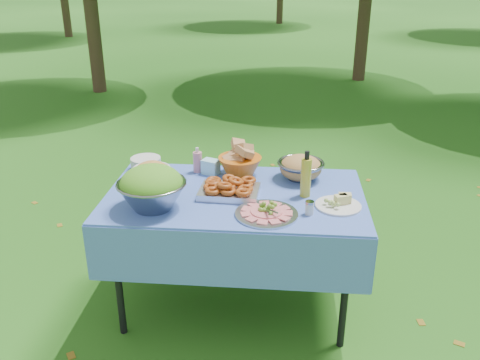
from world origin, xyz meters
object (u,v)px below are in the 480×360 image
object	(u,v)px
plate_stack	(146,163)
oil_bottle	(306,174)
salad_bowl	(152,188)
charcuterie_platter	(267,208)
bread_bowl	(240,161)
picnic_table	(235,252)
pasta_bowl_steel	(301,167)

from	to	relation	value
plate_stack	oil_bottle	xyz separation A→B (m)	(1.00, -0.32, 0.09)
salad_bowl	oil_bottle	size ratio (longest dim) A/B	1.36
charcuterie_platter	salad_bowl	bearing A→B (deg)	177.32
salad_bowl	bread_bowl	size ratio (longest dim) A/B	1.36
salad_bowl	oil_bottle	distance (m)	0.85
plate_stack	charcuterie_platter	world-z (taller)	plate_stack
picnic_table	charcuterie_platter	bearing A→B (deg)	-52.35
plate_stack	charcuterie_platter	size ratio (longest dim) A/B	0.57
pasta_bowl_steel	oil_bottle	distance (m)	0.26
oil_bottle	charcuterie_platter	bearing A→B (deg)	-129.05
bread_bowl	oil_bottle	world-z (taller)	oil_bottle
plate_stack	pasta_bowl_steel	world-z (taller)	pasta_bowl_steel
salad_bowl	charcuterie_platter	bearing A→B (deg)	-2.68
salad_bowl	charcuterie_platter	world-z (taller)	salad_bowl
salad_bowl	oil_bottle	xyz separation A→B (m)	(0.82, 0.23, 0.01)
picnic_table	bread_bowl	size ratio (longest dim) A/B	5.46
salad_bowl	bread_bowl	bearing A→B (deg)	49.81
salad_bowl	bread_bowl	xyz separation A→B (m)	(0.42, 0.50, -0.03)
picnic_table	pasta_bowl_steel	size ratio (longest dim) A/B	5.26
pasta_bowl_steel	charcuterie_platter	xyz separation A→B (m)	(-0.19, -0.50, -0.04)
salad_bowl	picnic_table	bearing A→B (deg)	27.26
plate_stack	oil_bottle	distance (m)	1.05
bread_bowl	pasta_bowl_steel	bearing A→B (deg)	-4.09
picnic_table	pasta_bowl_steel	distance (m)	0.64
pasta_bowl_steel	oil_bottle	xyz separation A→B (m)	(0.02, -0.25, 0.06)
charcuterie_platter	bread_bowl	bearing A→B (deg)	109.32
pasta_bowl_steel	oil_bottle	size ratio (longest dim) A/B	1.04
picnic_table	salad_bowl	distance (m)	0.69
charcuterie_platter	pasta_bowl_steel	bearing A→B (deg)	69.80
bread_bowl	plate_stack	bearing A→B (deg)	176.21
charcuterie_platter	oil_bottle	xyz separation A→B (m)	(0.21, 0.25, 0.10)
picnic_table	oil_bottle	distance (m)	0.65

